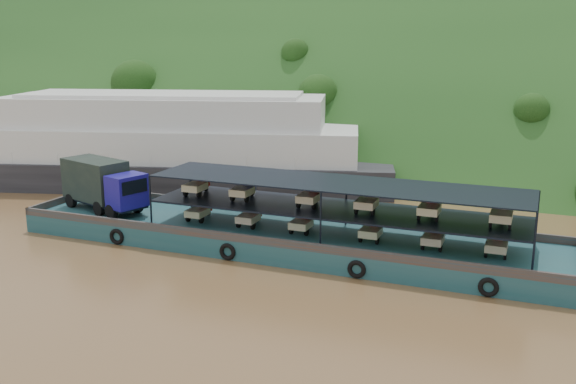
% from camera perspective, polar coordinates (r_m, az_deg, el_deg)
% --- Properties ---
extents(ground, '(160.00, 160.00, 0.00)m').
position_cam_1_polar(ground, '(39.38, 1.06, -5.74)').
color(ground, brown).
rests_on(ground, ground).
extents(hillside, '(140.00, 39.60, 39.60)m').
position_cam_1_polar(hillside, '(73.13, 11.25, 3.02)').
color(hillside, '#193C15').
rests_on(hillside, ground).
extents(cargo_barge, '(35.00, 7.18, 4.71)m').
position_cam_1_polar(cargo_barge, '(41.14, -2.27, -3.18)').
color(cargo_barge, '#144249').
rests_on(cargo_barge, ground).
extents(passenger_ferry, '(42.00, 21.15, 8.26)m').
position_cam_1_polar(passenger_ferry, '(59.34, -10.83, 4.15)').
color(passenger_ferry, black).
rests_on(passenger_ferry, ground).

